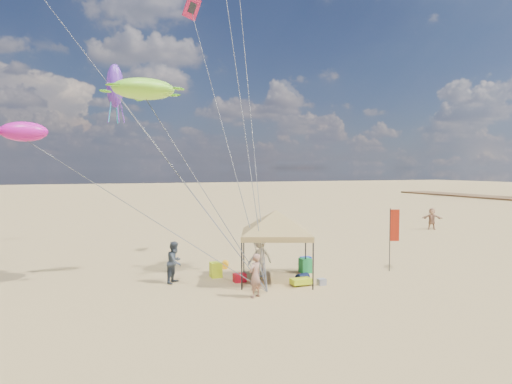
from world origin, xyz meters
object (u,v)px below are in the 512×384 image
beach_cart (301,281)px  person_near_b (175,262)px  feather_flag (393,229)px  person_near_a (255,276)px  cooler_red (240,278)px  chair_yellow (216,270)px  person_near_c (260,257)px  canopy_tent (276,213)px  person_far_c (432,219)px  cooler_blue (306,260)px  chair_green (305,265)px

beach_cart → person_near_b: (-4.97, 2.56, 0.73)m
feather_flag → person_near_a: bearing=-167.7°
cooler_red → person_near_a: bearing=-95.8°
cooler_red → person_near_a: person_near_a is taller
cooler_red → chair_yellow: 1.47m
cooler_red → person_near_c: (1.19, 0.51, 0.76)m
canopy_tent → person_far_c: size_ratio=3.12×
cooler_blue → person_near_b: 7.44m
person_near_b → chair_green: bearing=-55.5°
feather_flag → cooler_blue: 4.84m
cooler_red → person_far_c: size_ratio=0.30×
chair_yellow → person_near_b: person_near_b is taller
chair_green → person_near_a: 4.95m
person_near_b → person_near_c: (3.90, -0.44, 0.02)m
beach_cart → person_near_b: 5.63m
cooler_blue → person_near_c: 3.91m
chair_green → person_near_b: size_ratio=0.38×
cooler_blue → chair_yellow: chair_yellow is taller
chair_yellow → beach_cart: 4.14m
cooler_red → chair_yellow: chair_yellow is taller
canopy_tent → feather_flag: canopy_tent is taller
canopy_tent → chair_yellow: canopy_tent is taller
chair_yellow → person_far_c: (21.49, 9.35, 0.55)m
feather_flag → person_near_c: size_ratio=1.65×
person_near_a → person_near_b: bearing=-84.8°
person_near_a → feather_flag: bearing=162.2°
chair_yellow → person_near_a: person_near_a is taller
canopy_tent → person_near_c: size_ratio=2.95×
chair_green → canopy_tent: bearing=-153.8°
person_near_b → person_near_a: bearing=-106.6°
chair_green → person_near_a: (-3.85, -3.07, 0.52)m
beach_cart → chair_green: bearing=58.2°
cooler_red → feather_flag: bearing=-5.7°
beach_cart → person_near_b: size_ratio=0.49×
canopy_tent → cooler_blue: 5.00m
beach_cart → person_near_a: (-2.51, -0.92, 0.67)m
canopy_tent → cooler_red: 3.34m
person_near_b → chair_yellow: bearing=-42.8°
person_near_a → chair_yellow: bearing=-113.1°
canopy_tent → person_near_c: canopy_tent is taller
chair_green → person_far_c: 19.92m
cooler_blue → person_near_c: person_near_c is taller
beach_cart → person_far_c: (18.51, 12.23, 0.70)m
cooler_blue → chair_green: chair_green is taller
feather_flag → chair_green: feather_flag is taller
person_near_c → beach_cart: bearing=109.9°
cooler_blue → chair_yellow: 5.40m
canopy_tent → feather_flag: bearing=-3.1°
chair_yellow → person_near_b: (-1.99, -0.32, 0.58)m
chair_yellow → cooler_red: bearing=-60.3°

